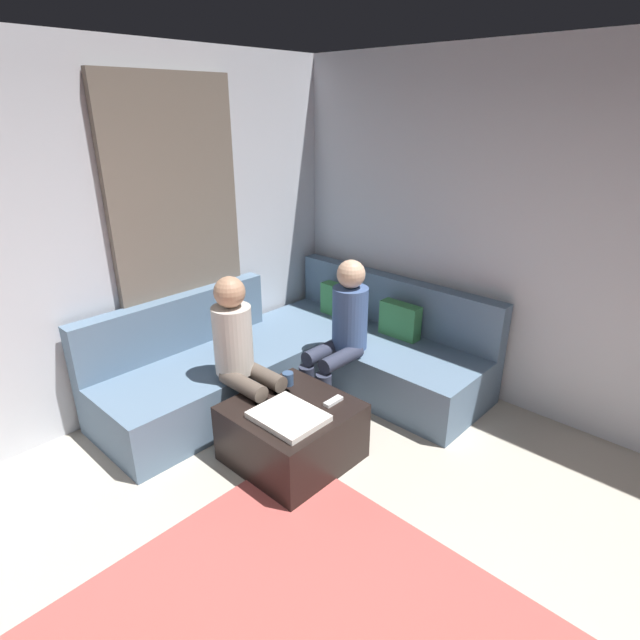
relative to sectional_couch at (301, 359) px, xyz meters
name	(u,v)px	position (x,y,z in m)	size (l,w,h in m)	color
wall_back	(640,259)	(2.08, 1.06, 1.07)	(6.00, 0.12, 2.70)	silver
curtain_panel	(180,245)	(-0.76, -0.58, 0.97)	(0.06, 1.10, 2.50)	#726659
sectional_couch	(301,359)	(0.00, 0.00, 0.00)	(2.10, 2.55, 0.87)	slate
ottoman	(292,432)	(0.62, -0.71, -0.07)	(0.76, 0.76, 0.42)	black
folded_blanket	(288,416)	(0.72, -0.83, 0.16)	(0.44, 0.36, 0.04)	white
coffee_mug	(288,379)	(0.40, -0.53, 0.19)	(0.08, 0.08, 0.10)	#334C72
game_remote	(333,401)	(0.80, -0.49, 0.15)	(0.05, 0.15, 0.02)	white
person_on_couch_back	(342,330)	(0.40, 0.06, 0.38)	(0.30, 0.60, 1.20)	#2D3347
person_on_couch_side	(242,353)	(0.15, -0.73, 0.38)	(0.60, 0.30, 1.20)	brown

